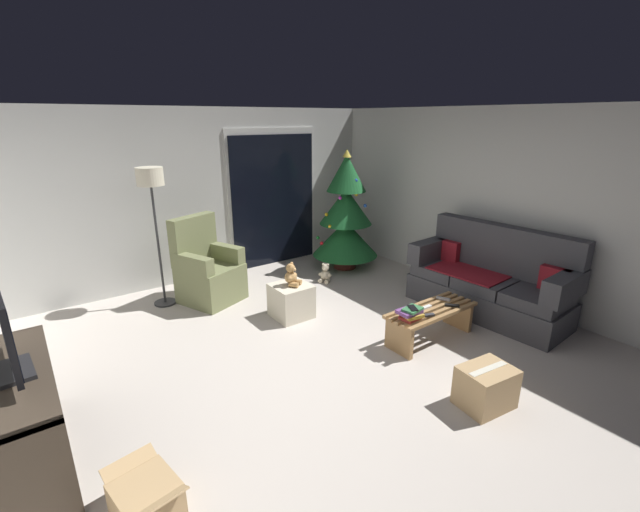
{
  "coord_description": "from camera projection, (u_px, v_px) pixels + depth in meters",
  "views": [
    {
      "loc": [
        -2.31,
        -2.99,
        2.35
      ],
      "look_at": [
        0.4,
        0.7,
        0.85
      ],
      "focal_mm": 23.78,
      "sensor_mm": 36.0,
      "label": 1
    }
  ],
  "objects": [
    {
      "name": "christmas_tree",
      "position": [
        346.0,
        217.0,
        6.72
      ],
      "size": [
        1.05,
        1.05,
        1.9
      ],
      "color": "#4C1E19",
      "rests_on": "ground"
    },
    {
      "name": "book_stack",
      "position": [
        411.0,
        313.0,
        4.35
      ],
      "size": [
        0.26,
        0.23,
        0.13
      ],
      "color": "#A32D28",
      "rests_on": "coffee_table"
    },
    {
      "name": "patio_door_glass",
      "position": [
        274.0,
        201.0,
        6.91
      ],
      "size": [
        1.5,
        0.02,
        2.1
      ],
      "primitive_type": "cube",
      "color": "black",
      "rests_on": "ground"
    },
    {
      "name": "floor_lamp",
      "position": [
        152.0,
        190.0,
        5.16
      ],
      "size": [
        0.32,
        0.32,
        1.78
      ],
      "color": "#2D2D30",
      "rests_on": "ground"
    },
    {
      "name": "remote_black",
      "position": [
        452.0,
        305.0,
        4.66
      ],
      "size": [
        0.14,
        0.15,
        0.02
      ],
      "primitive_type": "cube",
      "rotation": [
        0.0,
        0.0,
        3.86
      ],
      "color": "black",
      "rests_on": "coffee_table"
    },
    {
      "name": "cell_phone",
      "position": [
        413.0,
        308.0,
        4.31
      ],
      "size": [
        0.13,
        0.16,
        0.01
      ],
      "primitive_type": "cube",
      "rotation": [
        0.0,
        0.0,
        -0.47
      ],
      "color": "black",
      "rests_on": "book_stack"
    },
    {
      "name": "cardboard_box_open_near_shelf",
      "position": [
        146.0,
        500.0,
        2.59
      ],
      "size": [
        0.41,
        0.56,
        0.29
      ],
      "color": "tan",
      "rests_on": "ground"
    },
    {
      "name": "remote_silver",
      "position": [
        443.0,
        299.0,
        4.83
      ],
      "size": [
        0.1,
        0.16,
        0.02
      ],
      "primitive_type": "cube",
      "rotation": [
        0.0,
        0.0,
        3.52
      ],
      "color": "#ADADB2",
      "rests_on": "coffee_table"
    },
    {
      "name": "remote_graphite",
      "position": [
        427.0,
        315.0,
        4.42
      ],
      "size": [
        0.16,
        0.09,
        0.02
      ],
      "primitive_type": "cube",
      "rotation": [
        0.0,
        0.0,
        1.24
      ],
      "color": "#333338",
      "rests_on": "coffee_table"
    },
    {
      "name": "teddy_bear_honey",
      "position": [
        292.0,
        276.0,
        5.09
      ],
      "size": [
        0.21,
        0.22,
        0.29
      ],
      "color": "tan",
      "rests_on": "ottoman"
    },
    {
      "name": "wall_right",
      "position": [
        503.0,
        206.0,
        5.54
      ],
      "size": [
        0.12,
        6.0,
        2.5
      ],
      "primitive_type": "cube",
      "color": "beige",
      "rests_on": "ground"
    },
    {
      "name": "cardboard_box_taped_mid_floor",
      "position": [
        486.0,
        387.0,
        3.58
      ],
      "size": [
        0.48,
        0.4,
        0.36
      ],
      "color": "tan",
      "rests_on": "ground"
    },
    {
      "name": "teddy_bear_cream_by_tree",
      "position": [
        325.0,
        274.0,
        6.34
      ],
      "size": [
        0.22,
        0.21,
        0.29
      ],
      "color": "beige",
      "rests_on": "ground"
    },
    {
      "name": "couch",
      "position": [
        490.0,
        282.0,
        5.28
      ],
      "size": [
        0.89,
        1.98,
        1.08
      ],
      "color": "#3D3D42",
      "rests_on": "ground"
    },
    {
      "name": "armchair",
      "position": [
        208.0,
        271.0,
        5.63
      ],
      "size": [
        0.89,
        0.89,
        1.13
      ],
      "color": "olive",
      "rests_on": "ground"
    },
    {
      "name": "media_shelf",
      "position": [
        24.0,
        427.0,
        2.88
      ],
      "size": [
        0.4,
        1.4,
        0.74
      ],
      "color": "#382D23",
      "rests_on": "ground"
    },
    {
      "name": "ottoman",
      "position": [
        291.0,
        301.0,
        5.2
      ],
      "size": [
        0.44,
        0.44,
        0.42
      ],
      "primitive_type": "cube",
      "color": "beige",
      "rests_on": "ground"
    },
    {
      "name": "ground_plane",
      "position": [
        329.0,
        359.0,
        4.32
      ],
      "size": [
        7.0,
        7.0,
        0.0
      ],
      "primitive_type": "plane",
      "color": "#BCB2A8"
    },
    {
      "name": "wall_back",
      "position": [
        204.0,
        195.0,
        6.28
      ],
      "size": [
        5.72,
        0.12,
        2.5
      ],
      "primitive_type": "cube",
      "color": "beige",
      "rests_on": "ground"
    },
    {
      "name": "coffee_table",
      "position": [
        431.0,
        319.0,
        4.65
      ],
      "size": [
        1.1,
        0.4,
        0.37
      ],
      "color": "#9E7547",
      "rests_on": "ground"
    },
    {
      "name": "patio_door_frame",
      "position": [
        274.0,
        198.0,
        6.91
      ],
      "size": [
        1.6,
        0.02,
        2.2
      ],
      "primitive_type": "cube",
      "color": "silver",
      "rests_on": "ground"
    },
    {
      "name": "remote_white",
      "position": [
        426.0,
        307.0,
        4.61
      ],
      "size": [
        0.16,
        0.04,
        0.02
      ],
      "primitive_type": "cube",
      "rotation": [
        0.0,
        0.0,
        1.57
      ],
      "color": "silver",
      "rests_on": "coffee_table"
    },
    {
      "name": "television",
      "position": [
        6.0,
        330.0,
        2.72
      ],
      "size": [
        0.22,
        0.84,
        0.61
      ],
      "color": "black",
      "rests_on": "media_shelf"
    }
  ]
}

